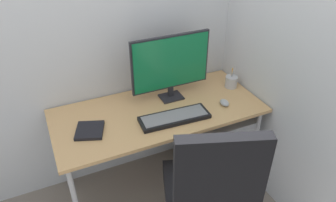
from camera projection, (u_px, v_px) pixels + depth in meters
name	position (u px, v px, depth m)	size (l,w,h in m)	color
ground_plane	(160.00, 183.00, 2.66)	(8.00, 8.00, 0.00)	slate
wall_back	(136.00, 2.00, 2.18)	(3.27, 0.04, 2.80)	silver
wall_side_right	(288.00, 14.00, 1.97)	(0.04, 2.46, 2.80)	silver
desk	(158.00, 116.00, 2.29)	(1.47, 0.66, 0.74)	tan
office_chair	(211.00, 190.00, 1.83)	(0.65, 0.65, 1.10)	black
filing_cabinet	(214.00, 142.00, 2.63)	(0.46, 0.49, 0.60)	#9EA0A5
monitor	(171.00, 64.00, 2.25)	(0.59, 0.13, 0.49)	black
keyboard	(174.00, 117.00, 2.15)	(0.49, 0.19, 0.03)	black
mouse	(225.00, 103.00, 2.30)	(0.06, 0.09, 0.04)	#9EA0A5
pen_holder	(231.00, 82.00, 2.50)	(0.09, 0.09, 0.18)	#B2B5BA
notebook	(90.00, 130.00, 2.04)	(0.17, 0.18, 0.02)	black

